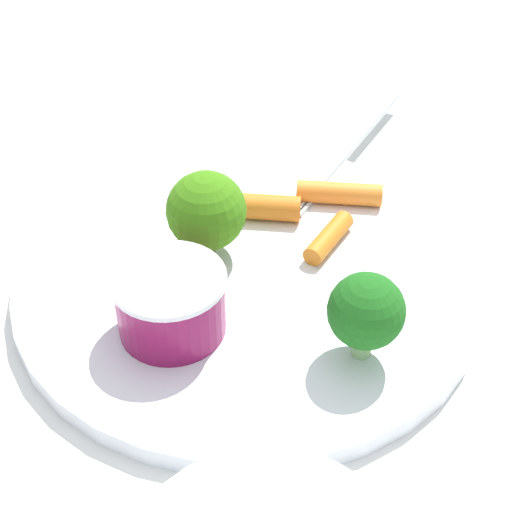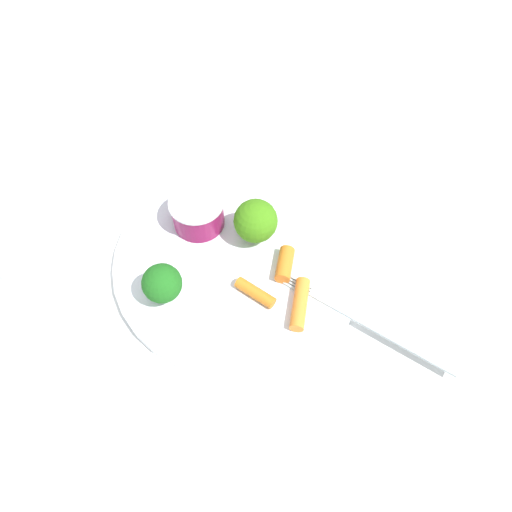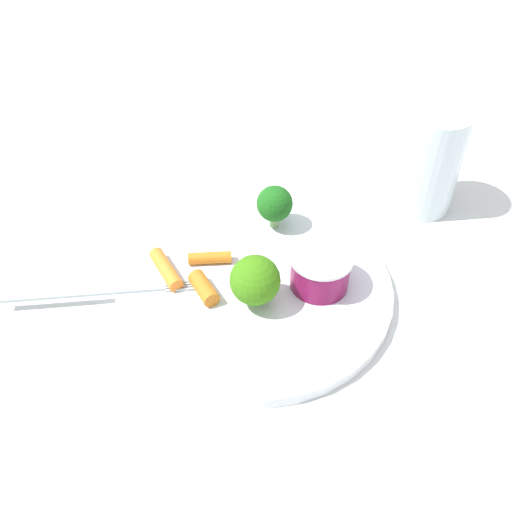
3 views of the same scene
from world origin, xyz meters
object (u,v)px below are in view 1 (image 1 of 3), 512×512
Objects in this scene: broccoli_floret_1 at (366,312)px; broccoli_floret_0 at (206,211)px; plate at (247,276)px; fork at (348,150)px; sauce_cup at (171,303)px; carrot_stick_1 at (270,207)px; carrot_stick_0 at (329,238)px; carrot_stick_2 at (339,193)px.

broccoli_floret_0 is at bearing -36.28° from broccoli_floret_1.
fork reaches higher than plate.
sauce_cup is 0.11m from carrot_stick_1.
carrot_stick_1 is 0.22× the size of fork.
broccoli_floret_0 is 1.22× the size of carrot_stick_0.
plate is 6.18× the size of carrot_stick_0.
carrot_stick_1 is at bearing -59.90° from broccoli_floret_1.
carrot_stick_0 is 0.11m from fork.
plate is 5.06× the size of broccoli_floret_0.
carrot_stick_0 is at bearing -166.88° from broccoli_floret_0.
broccoli_floret_1 is at bearing 140.15° from plate.
sauce_cup is 0.34× the size of fork.
carrot_stick_0 is (-0.04, -0.03, 0.01)m from plate.
sauce_cup is 1.37× the size of carrot_stick_0.
fork is at bearing -92.60° from carrot_stick_0.
sauce_cup reaches higher than plate.
broccoli_floret_1 reaches higher than plate.
broccoli_floret_0 is 0.08m from carrot_stick_0.
carrot_stick_0 is 1.15× the size of carrot_stick_1.
fork is at bearing -121.02° from broccoli_floret_0.
fork is at bearing -109.99° from plate.
fork is at bearing -84.44° from broccoli_floret_1.
plate is 5.44× the size of broccoli_floret_1.
sauce_cup reaches higher than fork.
broccoli_floret_0 is 0.15m from fork.
sauce_cup is 0.07m from broccoli_floret_0.
broccoli_floret_0 reaches higher than fork.
broccoli_floret_0 reaches higher than plate.
carrot_stick_2 reaches higher than plate.
carrot_stick_1 reaches higher than carrot_stick_2.
broccoli_floret_1 is 0.91× the size of carrot_stick_2.
carrot_stick_1 is at bearing -109.49° from sauce_cup.
broccoli_floret_0 is 1.08× the size of broccoli_floret_1.
carrot_stick_2 is (-0.05, -0.07, 0.01)m from plate.
fork is at bearing -116.73° from carrot_stick_1.
broccoli_floret_0 is 0.05m from carrot_stick_1.
carrot_stick_2 is at bearing -139.66° from broccoli_floret_0.
plate is at bearing 57.15° from carrot_stick_2.
carrot_stick_1 is at bearing 63.27° from fork.
sauce_cup reaches higher than carrot_stick_1.
broccoli_floret_1 reaches higher than fork.
sauce_cup is 0.15m from carrot_stick_2.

